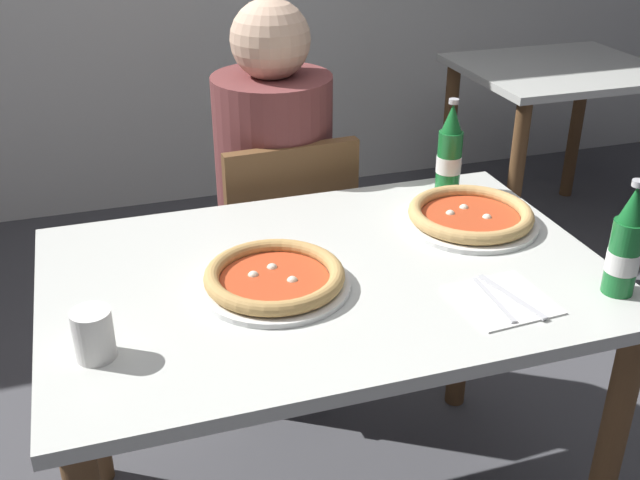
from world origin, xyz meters
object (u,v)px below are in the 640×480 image
at_px(diner_seated, 275,213).
at_px(napkin_with_cutlery, 502,300).
at_px(dining_table_main, 327,315).
at_px(paper_cup, 93,334).
at_px(chair_behind_table, 282,250).
at_px(beer_bottle_center, 626,247).
at_px(pizza_margherita_near, 470,216).
at_px(dining_table_background, 556,103).
at_px(beer_bottle_left, 450,152).
at_px(pizza_marinara_far, 275,278).

relative_size(diner_seated, napkin_with_cutlery, 6.30).
relative_size(dining_table_main, paper_cup, 12.63).
bearing_deg(dining_table_main, diner_seated, 85.25).
bearing_deg(chair_behind_table, beer_bottle_center, 115.62).
bearing_deg(pizza_margherita_near, paper_cup, -162.44).
bearing_deg(beer_bottle_center, chair_behind_table, 118.82).
height_order(chair_behind_table, dining_table_background, chair_behind_table).
bearing_deg(chair_behind_table, beer_bottle_left, 139.66).
distance_m(beer_bottle_center, napkin_with_cutlery, 0.26).
distance_m(chair_behind_table, beer_bottle_center, 1.06).
distance_m(chair_behind_table, beer_bottle_left, 0.61).
xyz_separation_m(pizza_margherita_near, beer_bottle_left, (0.04, 0.21, 0.08)).
distance_m(pizza_margherita_near, pizza_marinara_far, 0.54).
height_order(pizza_marinara_far, beer_bottle_center, beer_bottle_center).
relative_size(beer_bottle_center, napkin_with_cutlery, 1.29).
distance_m(chair_behind_table, pizza_marinara_far, 0.73).
xyz_separation_m(dining_table_background, napkin_with_cutlery, (-1.17, -1.56, 0.16)).
bearing_deg(dining_table_main, chair_behind_table, 84.49).
distance_m(pizza_marinara_far, beer_bottle_left, 0.67).
distance_m(pizza_marinara_far, beer_bottle_center, 0.71).
xyz_separation_m(dining_table_main, beer_bottle_left, (0.44, 0.32, 0.22)).
bearing_deg(paper_cup, dining_table_main, 18.99).
height_order(chair_behind_table, diner_seated, diner_seated).
bearing_deg(pizza_marinara_far, paper_cup, -159.41).
bearing_deg(diner_seated, pizza_margherita_near, -57.69).
bearing_deg(beer_bottle_left, diner_seated, 138.66).
height_order(dining_table_main, chair_behind_table, chair_behind_table).
distance_m(pizza_marinara_far, napkin_with_cutlery, 0.46).
bearing_deg(dining_table_background, pizza_margherita_near, -131.03).
relative_size(diner_seated, beer_bottle_left, 4.89).
bearing_deg(paper_cup, beer_bottle_center, -5.23).
height_order(diner_seated, beer_bottle_left, diner_seated).
bearing_deg(dining_table_main, pizza_margherita_near, 15.78).
relative_size(beer_bottle_left, paper_cup, 2.60).
relative_size(pizza_marinara_far, beer_bottle_left, 1.28).
bearing_deg(pizza_margherita_near, beer_bottle_center, -69.83).
relative_size(dining_table_main, napkin_with_cutlery, 6.26).
height_order(dining_table_main, pizza_margherita_near, pizza_margherita_near).
xyz_separation_m(beer_bottle_left, beer_bottle_center, (0.10, -0.58, 0.00)).
height_order(diner_seated, beer_bottle_center, diner_seated).
height_order(diner_seated, pizza_margherita_near, diner_seated).
relative_size(chair_behind_table, beer_bottle_center, 3.44).
relative_size(dining_table_background, beer_bottle_center, 3.24).
bearing_deg(napkin_with_cutlery, diner_seated, 105.35).
distance_m(dining_table_main, chair_behind_table, 0.63).
relative_size(pizza_marinara_far, napkin_with_cutlery, 1.65).
height_order(dining_table_main, pizza_marinara_far, pizza_marinara_far).
height_order(pizza_marinara_far, beer_bottle_left, beer_bottle_left).
bearing_deg(beer_bottle_center, dining_table_main, 154.00).
xyz_separation_m(dining_table_main, pizza_marinara_far, (-0.12, -0.03, 0.13)).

